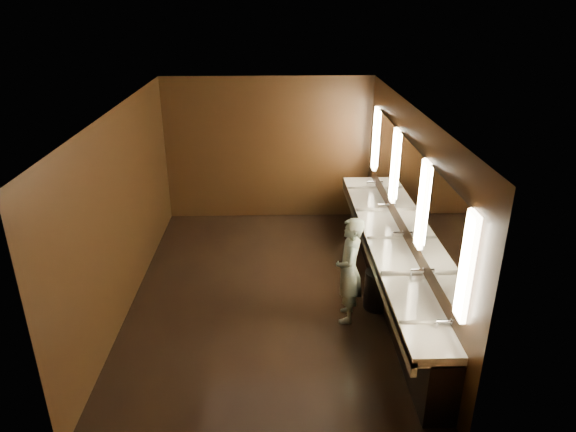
{
  "coord_description": "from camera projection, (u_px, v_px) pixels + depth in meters",
  "views": [
    {
      "loc": [
        0.12,
        -6.7,
        4.18
      ],
      "look_at": [
        0.31,
        0.0,
        1.28
      ],
      "focal_mm": 32.0,
      "sensor_mm": 36.0,
      "label": 1
    }
  ],
  "objects": [
    {
      "name": "person",
      "position": [
        349.0,
        270.0,
        6.92
      ],
      "size": [
        0.44,
        0.6,
        1.52
      ],
      "primitive_type": "imported",
      "rotation": [
        0.0,
        0.0,
        -1.72
      ],
      "color": "#7CACB9",
      "rests_on": "floor"
    },
    {
      "name": "wall_right",
      "position": [
        407.0,
        207.0,
        7.3
      ],
      "size": [
        0.02,
        6.0,
        2.8
      ],
      "primitive_type": "cube",
      "color": "black",
      "rests_on": "floor"
    },
    {
      "name": "ceiling",
      "position": [
        265.0,
        109.0,
        6.69
      ],
      "size": [
        4.0,
        6.0,
        0.02
      ],
      "primitive_type": "cube",
      "color": "#2D2D2B",
      "rests_on": "wall_back"
    },
    {
      "name": "trash_bin",
      "position": [
        377.0,
        290.0,
        7.34
      ],
      "size": [
        0.39,
        0.39,
        0.58
      ],
      "primitive_type": "cylinder",
      "rotation": [
        0.0,
        0.0,
        -0.05
      ],
      "color": "black",
      "rests_on": "floor"
    },
    {
      "name": "mirror_band",
      "position": [
        408.0,
        184.0,
        7.16
      ],
      "size": [
        0.06,
        5.03,
        1.15
      ],
      "color": "#FCE6B8",
      "rests_on": "wall_right"
    },
    {
      "name": "wall_front",
      "position": [
        262.0,
        339.0,
        4.49
      ],
      "size": [
        4.0,
        0.02,
        2.8
      ],
      "primitive_type": "cube",
      "color": "black",
      "rests_on": "floor"
    },
    {
      "name": "floor",
      "position": [
        268.0,
        293.0,
        7.8
      ],
      "size": [
        6.0,
        6.0,
        0.0
      ],
      "primitive_type": "plane",
      "color": "black",
      "rests_on": "ground"
    },
    {
      "name": "sink_counter",
      "position": [
        387.0,
        263.0,
        7.65
      ],
      "size": [
        0.55,
        5.4,
        1.01
      ],
      "color": "black",
      "rests_on": "floor"
    },
    {
      "name": "wall_back",
      "position": [
        268.0,
        149.0,
        10.0
      ],
      "size": [
        4.0,
        0.02,
        2.8
      ],
      "primitive_type": "cube",
      "color": "black",
      "rests_on": "floor"
    },
    {
      "name": "wall_left",
      "position": [
        124.0,
        210.0,
        7.2
      ],
      "size": [
        0.02,
        6.0,
        2.8
      ],
      "primitive_type": "cube",
      "color": "black",
      "rests_on": "floor"
    }
  ]
}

